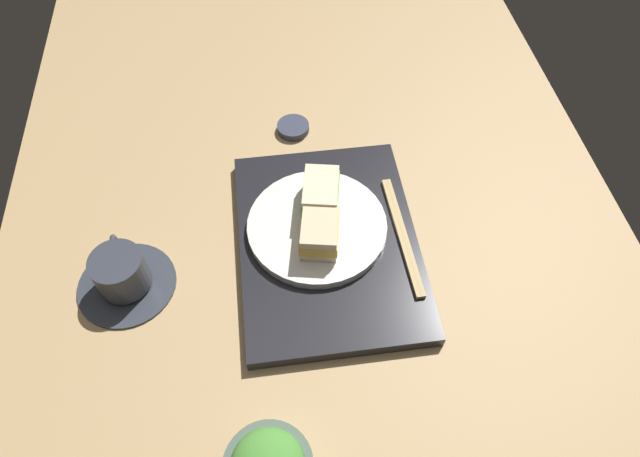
{
  "coord_description": "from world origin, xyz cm",
  "views": [
    {
      "loc": [
        -53.95,
        6.21,
        73.06
      ],
      "look_at": [
        -5.6,
        -0.2,
        5.0
      ],
      "focal_mm": 31.59,
      "sensor_mm": 36.0,
      "label": 1
    }
  ],
  "objects_px": {
    "sandwich_far": "(321,197)",
    "coffee_cup": "(122,275)",
    "sandwich_plate": "(320,226)",
    "small_sauce_dish": "(293,128)",
    "sandwich_near": "(319,231)",
    "chopsticks_pair": "(402,235)"
  },
  "relations": [
    {
      "from": "sandwich_plate",
      "to": "small_sauce_dish",
      "type": "relative_size",
      "value": 3.7
    },
    {
      "from": "coffee_cup",
      "to": "small_sauce_dish",
      "type": "relative_size",
      "value": 2.5
    },
    {
      "from": "sandwich_plate",
      "to": "coffee_cup",
      "type": "height_order",
      "value": "coffee_cup"
    },
    {
      "from": "sandwich_near",
      "to": "sandwich_far",
      "type": "distance_m",
      "value": 0.06
    },
    {
      "from": "sandwich_far",
      "to": "small_sauce_dish",
      "type": "distance_m",
      "value": 0.22
    },
    {
      "from": "sandwich_near",
      "to": "chopsticks_pair",
      "type": "height_order",
      "value": "sandwich_near"
    },
    {
      "from": "sandwich_far",
      "to": "small_sauce_dish",
      "type": "xyz_separation_m",
      "value": [
        0.21,
        0.02,
        -0.05
      ]
    },
    {
      "from": "sandwich_plate",
      "to": "small_sauce_dish",
      "type": "bearing_deg",
      "value": 4.18
    },
    {
      "from": "sandwich_plate",
      "to": "chopsticks_pair",
      "type": "relative_size",
      "value": 0.97
    },
    {
      "from": "sandwich_plate",
      "to": "sandwich_near",
      "type": "bearing_deg",
      "value": 169.51
    },
    {
      "from": "small_sauce_dish",
      "to": "chopsticks_pair",
      "type": "bearing_deg",
      "value": -152.69
    },
    {
      "from": "sandwich_far",
      "to": "chopsticks_pair",
      "type": "xyz_separation_m",
      "value": [
        -0.06,
        -0.12,
        -0.04
      ]
    },
    {
      "from": "sandwich_near",
      "to": "chopsticks_pair",
      "type": "distance_m",
      "value": 0.13
    },
    {
      "from": "coffee_cup",
      "to": "sandwich_far",
      "type": "bearing_deg",
      "value": -75.12
    },
    {
      "from": "sandwich_near",
      "to": "sandwich_far",
      "type": "relative_size",
      "value": 0.99
    },
    {
      "from": "sandwich_plate",
      "to": "chopsticks_pair",
      "type": "distance_m",
      "value": 0.13
    },
    {
      "from": "chopsticks_pair",
      "to": "coffee_cup",
      "type": "height_order",
      "value": "coffee_cup"
    },
    {
      "from": "sandwich_plate",
      "to": "chopsticks_pair",
      "type": "height_order",
      "value": "sandwich_plate"
    },
    {
      "from": "sandwich_plate",
      "to": "sandwich_near",
      "type": "height_order",
      "value": "sandwich_near"
    },
    {
      "from": "sandwich_near",
      "to": "small_sauce_dish",
      "type": "relative_size",
      "value": 1.51
    },
    {
      "from": "sandwich_plate",
      "to": "sandwich_far",
      "type": "bearing_deg",
      "value": -10.49
    },
    {
      "from": "sandwich_far",
      "to": "coffee_cup",
      "type": "xyz_separation_m",
      "value": [
        -0.08,
        0.3,
        -0.03
      ]
    }
  ]
}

